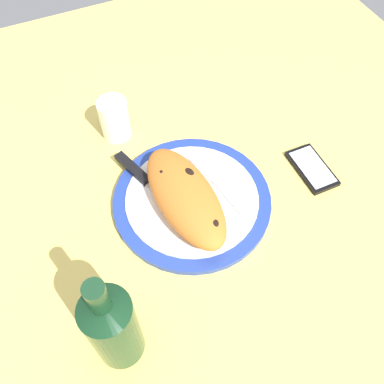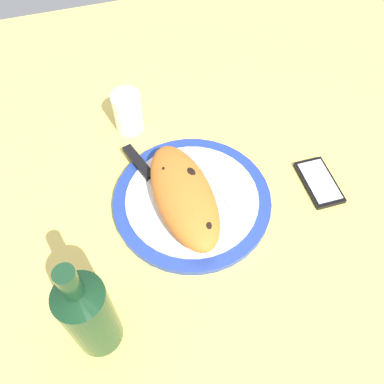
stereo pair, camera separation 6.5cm
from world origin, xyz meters
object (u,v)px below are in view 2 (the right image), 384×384
Objects in this scene: fork at (215,182)px; smartphone at (319,182)px; knife at (147,173)px; plate at (192,200)px; calzone at (184,195)px; wine_bottle at (88,314)px; water_glass at (128,114)px.

fork is 1.51× the size of smartphone.
plate is at bearing -138.53° from knife.
calzone is 1.12× the size of knife.
fork reaches higher than plate.
smartphone is 52.92cm from wine_bottle.
knife is 35.89cm from smartphone.
wine_bottle reaches higher than fork.
calzone is 1.45× the size of fork.
fork is 25.60cm from water_glass.
fork is (3.24, -7.54, -2.88)cm from calzone.
smartphone is at bearing -96.49° from plate.
smartphone is 1.24× the size of water_glass.
knife is 0.93× the size of wine_bottle.
fork is 21.76cm from smartphone.
water_glass is (26.99, 34.43, 3.66)cm from smartphone.
knife is 1.95× the size of smartphone.
water_glass reaches higher than fork.
smartphone is (-3.04, -26.70, -0.27)cm from plate.
knife is (9.27, 5.41, -2.60)cm from calzone.
calzone is at bearing 85.92° from smartphone.
plate is 11.13cm from knife.
fork reaches higher than smartphone.
wine_bottle is (-19.85, 20.28, 5.37)cm from calzone.
fork is at bearing 75.94° from smartphone.
wine_bottle is at bearing 129.68° from fork.
wine_bottle reaches higher than calzone.
fork is 0.72× the size of wine_bottle.
water_glass reaches higher than calzone.
wine_bottle is (-44.80, 14.46, 5.99)cm from water_glass.
smartphone is at bearing -128.09° from water_glass.
calzone is (-1.00, 1.91, 4.00)cm from plate.
fork is at bearing -66.77° from calzone.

